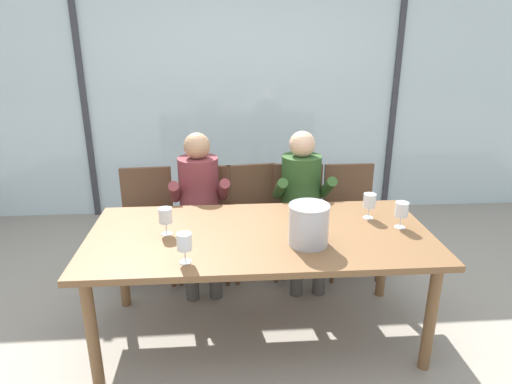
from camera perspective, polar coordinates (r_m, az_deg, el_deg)
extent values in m
plane|color=#9E9384|center=(4.09, -0.67, -8.90)|extent=(14.00, 14.00, 0.00)
cube|color=silver|center=(4.93, -1.68, 11.99)|extent=(7.36, 0.03, 2.60)
cube|color=#38383D|center=(5.11, -20.93, 11.02)|extent=(0.06, 0.06, 2.60)
cube|color=#38383D|center=(5.25, 17.10, 11.63)|extent=(0.06, 0.06, 2.60)
cube|color=#568942|center=(8.16, -2.73, 13.58)|extent=(13.36, 2.40, 2.19)
cube|color=brown|center=(2.87, 0.51, -5.55)|extent=(2.16, 1.02, 0.04)
cylinder|color=brown|center=(2.81, -20.02, -16.44)|extent=(0.07, 0.07, 0.71)
cylinder|color=brown|center=(2.96, 21.19, -14.63)|extent=(0.07, 0.07, 0.71)
cylinder|color=brown|center=(3.49, -16.57, -8.56)|extent=(0.07, 0.07, 0.71)
cylinder|color=brown|center=(3.60, 15.81, -7.50)|extent=(0.07, 0.07, 0.71)
cube|color=brown|center=(3.78, -13.61, -4.13)|extent=(0.47, 0.47, 0.03)
cube|color=brown|center=(3.89, -13.64, 0.05)|extent=(0.42, 0.07, 0.42)
cylinder|color=brown|center=(3.74, -16.48, -8.78)|extent=(0.04, 0.04, 0.45)
cylinder|color=brown|center=(3.70, -10.59, -8.59)|extent=(0.04, 0.04, 0.45)
cylinder|color=brown|center=(4.08, -15.80, -6.26)|extent=(0.04, 0.04, 0.45)
cylinder|color=brown|center=(4.04, -10.43, -6.05)|extent=(0.04, 0.04, 0.45)
cube|color=brown|center=(3.74, -6.48, -3.93)|extent=(0.47, 0.47, 0.03)
cube|color=brown|center=(3.85, -6.27, 0.30)|extent=(0.42, 0.07, 0.42)
cylinder|color=brown|center=(3.71, -9.62, -8.47)|extent=(0.04, 0.04, 0.45)
cylinder|color=brown|center=(3.66, -3.68, -8.59)|extent=(0.04, 0.04, 0.45)
cylinder|color=brown|center=(4.04, -8.74, -5.94)|extent=(0.04, 0.04, 0.45)
cylinder|color=brown|center=(4.00, -3.32, -6.01)|extent=(0.04, 0.04, 0.45)
cube|color=brown|center=(3.76, -0.01, -3.69)|extent=(0.49, 0.49, 0.03)
cube|color=brown|center=(3.86, -0.60, 0.49)|extent=(0.42, 0.09, 0.42)
cylinder|color=brown|center=(3.67, -2.36, -8.53)|extent=(0.04, 0.04, 0.45)
cylinder|color=brown|center=(3.74, 3.46, -7.97)|extent=(0.04, 0.04, 0.45)
cylinder|color=brown|center=(4.00, -3.24, -6.00)|extent=(0.04, 0.04, 0.45)
cylinder|color=brown|center=(4.07, 2.09, -5.54)|extent=(0.04, 0.04, 0.45)
cube|color=brown|center=(3.78, 5.39, -3.64)|extent=(0.48, 0.48, 0.03)
cube|color=brown|center=(3.89, 5.26, 0.54)|extent=(0.42, 0.07, 0.42)
cylinder|color=brown|center=(3.70, 2.53, -8.22)|extent=(0.04, 0.04, 0.45)
cylinder|color=brown|center=(3.73, 8.43, -8.17)|extent=(0.04, 0.04, 0.45)
cylinder|color=brown|center=(4.04, 2.37, -5.70)|extent=(0.04, 0.04, 0.45)
cylinder|color=brown|center=(4.07, 7.75, -5.68)|extent=(0.04, 0.04, 0.45)
cube|color=brown|center=(3.85, 12.06, -3.56)|extent=(0.44, 0.44, 0.03)
cube|color=brown|center=(3.95, 11.54, 0.54)|extent=(0.42, 0.04, 0.42)
cylinder|color=brown|center=(3.74, 9.72, -8.19)|extent=(0.04, 0.04, 0.45)
cylinder|color=brown|center=(3.84, 15.30, -7.85)|extent=(0.04, 0.04, 0.45)
cylinder|color=brown|center=(4.07, 8.53, -5.71)|extent=(0.04, 0.04, 0.45)
cylinder|color=brown|center=(4.17, 13.68, -5.47)|extent=(0.04, 0.04, 0.45)
cylinder|color=brown|center=(3.66, -7.23, 0.38)|extent=(0.34, 0.34, 0.52)
sphere|color=tan|center=(3.56, -7.47, 5.78)|extent=(0.21, 0.21, 0.21)
cube|color=#47423D|center=(3.57, -8.39, -4.69)|extent=(0.16, 0.41, 0.13)
cube|color=#47423D|center=(3.57, -5.50, -4.53)|extent=(0.16, 0.41, 0.13)
cylinder|color=#47423D|center=(3.51, -8.13, -9.90)|extent=(0.10, 0.10, 0.48)
cylinder|color=#47423D|center=(3.51, -5.15, -9.74)|extent=(0.10, 0.10, 0.48)
cylinder|color=brown|center=(3.54, -10.25, -0.01)|extent=(0.11, 0.33, 0.26)
cylinder|color=brown|center=(3.55, -4.11, 0.30)|extent=(0.11, 0.33, 0.26)
cylinder|color=#2D5123|center=(3.70, 5.68, 0.69)|extent=(0.33, 0.33, 0.52)
sphere|color=#DBAD89|center=(3.61, 5.87, 6.03)|extent=(0.21, 0.21, 0.21)
cube|color=#47423D|center=(3.60, 4.74, -4.30)|extent=(0.14, 0.40, 0.13)
cube|color=#47423D|center=(3.64, 7.54, -4.17)|extent=(0.14, 0.40, 0.13)
cylinder|color=#47423D|center=(3.54, 5.19, -9.45)|extent=(0.10, 0.10, 0.48)
cylinder|color=#47423D|center=(3.58, 8.06, -9.26)|extent=(0.10, 0.10, 0.48)
cylinder|color=#2D5123|center=(3.55, 3.05, 0.37)|extent=(0.09, 0.33, 0.26)
cylinder|color=#2D5123|center=(3.63, 9.00, 0.56)|extent=(0.09, 0.33, 0.26)
cylinder|color=#B7B7BC|center=(2.69, 6.67, -4.16)|extent=(0.24, 0.24, 0.25)
torus|color=silver|center=(2.64, 6.78, -1.72)|extent=(0.25, 0.25, 0.01)
cylinder|color=silver|center=(3.18, 13.97, -3.16)|extent=(0.07, 0.07, 0.00)
cylinder|color=silver|center=(3.16, 14.03, -2.50)|extent=(0.01, 0.01, 0.07)
cylinder|color=silver|center=(3.13, 14.16, -1.06)|extent=(0.08, 0.08, 0.09)
cylinder|color=maroon|center=(3.14, 14.12, -1.51)|extent=(0.07, 0.07, 0.04)
cylinder|color=silver|center=(2.90, -11.22, -5.19)|extent=(0.07, 0.07, 0.00)
cylinder|color=silver|center=(2.89, -11.27, -4.48)|extent=(0.01, 0.01, 0.07)
cylinder|color=silver|center=(2.85, -11.38, -2.92)|extent=(0.08, 0.08, 0.09)
cylinder|color=maroon|center=(2.86, -11.35, -3.41)|extent=(0.07, 0.07, 0.04)
cylinder|color=silver|center=(3.08, 17.70, -4.25)|extent=(0.07, 0.07, 0.00)
cylinder|color=silver|center=(3.07, 17.77, -3.58)|extent=(0.01, 0.01, 0.07)
cylinder|color=silver|center=(3.04, 17.94, -2.10)|extent=(0.08, 0.08, 0.09)
cylinder|color=maroon|center=(3.05, 17.88, -2.57)|extent=(0.07, 0.07, 0.04)
cylinder|color=silver|center=(2.55, -8.90, -8.71)|extent=(0.07, 0.07, 0.00)
cylinder|color=silver|center=(2.53, -8.95, -7.93)|extent=(0.01, 0.01, 0.07)
cylinder|color=silver|center=(2.49, -9.05, -6.19)|extent=(0.08, 0.08, 0.09)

